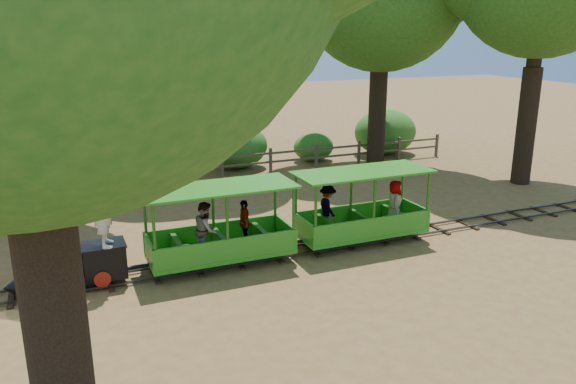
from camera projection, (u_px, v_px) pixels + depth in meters
name	position (u px, v px, depth m)	size (l,w,h in m)	color
ground	(345.00, 245.00, 14.84)	(90.00, 90.00, 0.00)	olive
track	(345.00, 242.00, 14.82)	(22.00, 1.00, 0.10)	#3F3D3A
locomotive	(61.00, 217.00, 11.85)	(2.55, 1.21, 2.93)	black
carriage_front	(220.00, 234.00, 13.30)	(3.59, 1.47, 1.87)	#2F8E1F
carriage_rear	(360.00, 213.00, 14.82)	(3.59, 1.49, 1.87)	#2F8E1F
fence	(247.00, 161.00, 21.75)	(18.10, 0.10, 1.00)	brown
shrub_west	(29.00, 163.00, 19.92)	(2.62, 2.01, 1.81)	#2D6B1E
shrub_mid_w	(236.00, 146.00, 22.80)	(2.65, 2.04, 1.83)	#2D6B1E
shrub_mid_e	(314.00, 147.00, 24.20)	(1.78, 1.37, 1.24)	#2D6B1E
shrub_east	(385.00, 132.00, 25.44)	(2.94, 2.26, 2.04)	#2D6B1E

